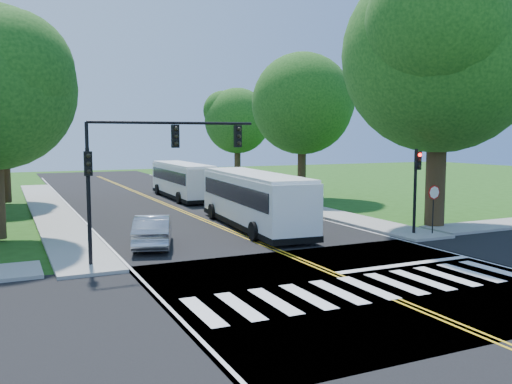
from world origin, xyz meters
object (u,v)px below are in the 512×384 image
bus_follow (182,180)px  hatchback (153,231)px  signal_ne (416,180)px  dark_sedan (260,202)px  bus_lead (254,199)px  signal_nw (148,157)px  suv (292,206)px

bus_follow → hatchback: bus_follow is taller
hatchback → signal_ne: bearing=-175.2°
dark_sedan → bus_lead: bearing=71.4°
signal_nw → suv: (11.70, 8.98, -3.73)m
bus_follow → dark_sedan: bearing=106.5°
signal_ne → bus_lead: (-6.60, 5.81, -1.30)m
signal_ne → hatchback: 13.65m
signal_nw → hatchback: (0.92, 3.01, -3.60)m
hatchback → suv: size_ratio=1.00×
bus_lead → bus_follow: bearing=-88.0°
hatchback → dark_sedan: 13.39m
bus_follow → dark_sedan: bus_follow is taller
signal_nw → bus_follow: (8.24, 21.74, -2.82)m
suv → dark_sedan: bearing=-69.0°
suv → hatchback: bearing=33.7°
signal_nw → signal_ne: bearing=0.0°
hatchback → bus_lead: bearing=-139.0°
hatchback → dark_sedan: (9.89, 9.02, -0.14)m
signal_nw → signal_ne: signal_nw is taller
suv → dark_sedan: 3.17m
bus_follow → hatchback: size_ratio=2.47×
bus_follow → dark_sedan: 10.09m
hatchback → dark_sedan: hatchback is taller
signal_ne → bus_lead: 8.89m
bus_follow → hatchback: 20.12m
suv → signal_nw: bearing=42.3°
bus_lead → dark_sedan: size_ratio=2.85×
dark_sedan → suv: bearing=116.1°
suv → dark_sedan: size_ratio=1.08×
dark_sedan → hatchback: bearing=52.2°
bus_follow → dark_sedan: (2.58, -9.71, -0.93)m
signal_ne → dark_sedan: 12.66m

